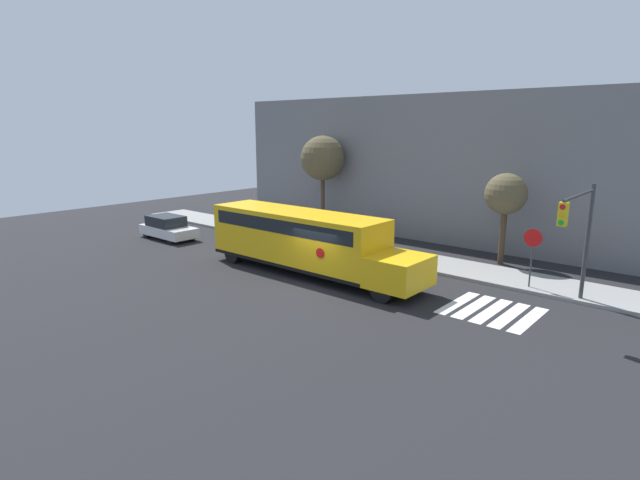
# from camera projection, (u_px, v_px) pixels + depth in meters

# --- Properties ---
(ground_plane) EXTENTS (60.00, 60.00, 0.00)m
(ground_plane) POSITION_uv_depth(u_px,v_px,m) (317.00, 285.00, 22.30)
(ground_plane) COLOR black
(sidewalk_strip) EXTENTS (44.00, 3.00, 0.15)m
(sidewalk_strip) POSITION_uv_depth(u_px,v_px,m) (395.00, 256.00, 27.09)
(sidewalk_strip) COLOR gray
(sidewalk_strip) RESTS_ON ground
(building_backdrop) EXTENTS (32.00, 4.00, 8.87)m
(building_backdrop) POSITION_uv_depth(u_px,v_px,m) (454.00, 168.00, 30.93)
(building_backdrop) COLOR slate
(building_backdrop) RESTS_ON ground
(crosswalk_stripes) EXTENTS (3.30, 3.20, 0.01)m
(crosswalk_stripes) POSITION_uv_depth(u_px,v_px,m) (492.00, 311.00, 19.20)
(crosswalk_stripes) COLOR white
(crosswalk_stripes) RESTS_ON ground
(school_bus) EXTENTS (11.69, 2.57, 2.97)m
(school_bus) POSITION_uv_depth(u_px,v_px,m) (304.00, 238.00, 23.91)
(school_bus) COLOR yellow
(school_bus) RESTS_ON ground
(parked_car) EXTENTS (4.08, 1.78, 1.45)m
(parked_car) POSITION_uv_depth(u_px,v_px,m) (168.00, 228.00, 31.59)
(parked_car) COLOR silver
(parked_car) RESTS_ON ground
(stop_sign) EXTENTS (0.77, 0.10, 2.71)m
(stop_sign) POSITION_uv_depth(u_px,v_px,m) (532.00, 249.00, 21.28)
(stop_sign) COLOR #38383A
(stop_sign) RESTS_ON ground
(traffic_light) EXTENTS (0.28, 4.08, 4.80)m
(traffic_light) POSITION_uv_depth(u_px,v_px,m) (580.00, 228.00, 18.46)
(traffic_light) COLOR #38383A
(traffic_light) RESTS_ON ground
(tree_near_sidewalk) EXTENTS (2.08, 2.08, 4.69)m
(tree_near_sidewalk) POSITION_uv_depth(u_px,v_px,m) (506.00, 195.00, 25.04)
(tree_near_sidewalk) COLOR #423323
(tree_near_sidewalk) RESTS_ON ground
(tree_far_sidewalk) EXTENTS (2.97, 2.97, 6.39)m
(tree_far_sidewalk) POSITION_uv_depth(u_px,v_px,m) (323.00, 159.00, 33.43)
(tree_far_sidewalk) COLOR #423323
(tree_far_sidewalk) RESTS_ON ground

